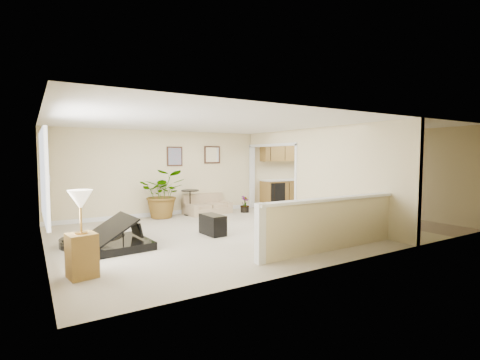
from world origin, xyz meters
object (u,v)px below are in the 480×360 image
loveseat (207,204)px  palm_plant (163,194)px  lamp_stand (82,241)px  piano (104,219)px  small_plant (245,205)px  piano_bench (213,225)px  accent_table (190,199)px

loveseat → palm_plant: (-1.38, -0.03, 0.39)m
lamp_stand → piano: bearing=69.1°
loveseat → lamp_stand: bearing=-139.6°
piano → small_plant: (4.53, 2.15, -0.35)m
piano → lamp_stand: piano is taller
piano → loveseat: bearing=31.8°
palm_plant → lamp_stand: bearing=-122.8°
palm_plant → small_plant: bearing=-9.2°
loveseat → palm_plant: palm_plant is taller
piano_bench → accent_table: bearing=77.3°
palm_plant → lamp_stand: 4.88m
piano_bench → small_plant: bearing=44.7°
accent_table → palm_plant: palm_plant is taller
loveseat → lamp_stand: lamp_stand is taller
piano → palm_plant: (2.05, 2.56, 0.11)m
palm_plant → loveseat: bearing=1.4°
small_plant → piano_bench: bearing=-135.3°
piano → piano_bench: size_ratio=2.71×
accent_table → lamp_stand: (-3.47, -4.12, 0.06)m
small_plant → piano: bearing=-154.6°
piano → accent_table: 3.87m
piano → piano_bench: 2.30m
piano → lamp_stand: 1.65m
small_plant → accent_table: bearing=165.4°
accent_table → palm_plant: size_ratio=0.48×
lamp_stand → piano_bench: bearing=27.0°
accent_table → small_plant: 1.73m
piano → piano_bench: (2.28, -0.08, -0.34)m
palm_plant → lamp_stand: (-2.64, -4.10, -0.14)m
piano_bench → palm_plant: size_ratio=0.43×
piano_bench → accent_table: (0.60, 2.67, 0.26)m
loveseat → piano: bearing=-148.3°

